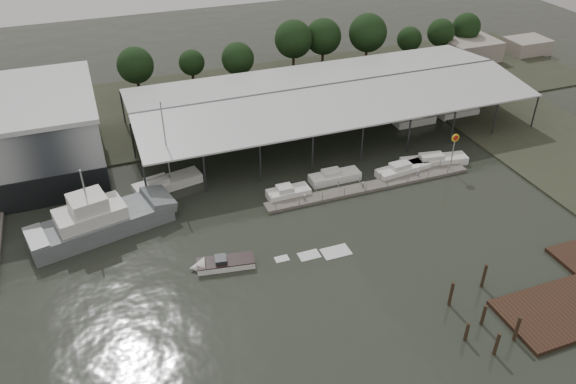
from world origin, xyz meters
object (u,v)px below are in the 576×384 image
object	(u,v)px
shell_fuel_sign	(454,145)
speedboat_underway	(220,264)
grey_trawler	(102,220)
white_sailboat	(167,183)

from	to	relation	value
shell_fuel_sign	speedboat_underway	distance (m)	34.94
shell_fuel_sign	grey_trawler	size ratio (longest dim) A/B	0.33
grey_trawler	white_sailboat	xyz separation A→B (m)	(8.45, 6.74, -0.93)
speedboat_underway	shell_fuel_sign	bearing A→B (deg)	-157.29
speedboat_underway	grey_trawler	bearing A→B (deg)	-35.23
shell_fuel_sign	speedboat_underway	world-z (taller)	shell_fuel_sign
grey_trawler	speedboat_underway	size ratio (longest dim) A/B	0.96
white_sailboat	speedboat_underway	size ratio (longest dim) A/B	0.68
shell_fuel_sign	speedboat_underway	xyz separation A→B (m)	(-33.78, -8.18, -3.53)
white_sailboat	grey_trawler	bearing A→B (deg)	-153.55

